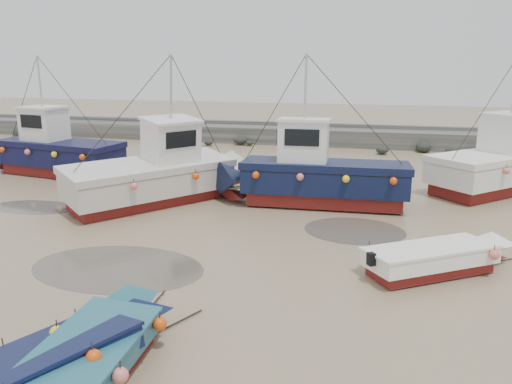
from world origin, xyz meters
TOP-DOWN VIEW (x-y plane):
  - ground at (0.00, 0.00)m, footprint 120.00×120.00m
  - seawall at (0.05, 21.99)m, footprint 60.00×4.92m
  - puddle_a at (-2.51, -2.27)m, footprint 5.30×5.30m
  - puddle_b at (4.16, 2.86)m, footprint 3.65×3.65m
  - puddle_c at (-9.08, 2.69)m, footprint 3.88×3.88m
  - puddle_d at (2.78, 9.23)m, footprint 5.27×5.27m
  - dinghy_1 at (-0.86, -7.67)m, footprint 3.64×5.93m
  - dinghy_2 at (-0.31, -7.02)m, footprint 2.14×5.80m
  - dinghy_3 at (6.76, -0.34)m, footprint 5.46×3.98m
  - cabin_boat_0 at (-12.33, 8.55)m, footprint 10.15×3.86m
  - cabin_boat_1 at (-4.16, 4.79)m, footprint 7.26×8.91m
  - cabin_boat_2 at (2.08, 5.94)m, footprint 10.11×3.22m
  - cabin_boat_3 at (10.52, 10.45)m, footprint 7.88×7.70m
  - person at (-5.82, 6.78)m, footprint 0.73×0.63m

SIDE VIEW (x-z plane):
  - ground at x=0.00m, z-range 0.00..0.00m
  - person at x=-5.82m, z-range -0.84..0.84m
  - puddle_a at x=-2.51m, z-range 0.00..0.01m
  - puddle_b at x=4.16m, z-range 0.00..0.01m
  - puddle_c at x=-9.08m, z-range 0.00..0.01m
  - puddle_d at x=2.78m, z-range 0.00..0.01m
  - dinghy_1 at x=-0.86m, z-range -0.17..1.26m
  - dinghy_3 at x=6.76m, z-range -0.17..1.26m
  - dinghy_2 at x=-0.31m, z-range -0.16..1.26m
  - seawall at x=0.05m, z-range -0.12..1.38m
  - cabin_boat_1 at x=-4.16m, z-range -1.78..4.44m
  - cabin_boat_0 at x=-12.33m, z-range -1.77..4.45m
  - cabin_boat_2 at x=2.08m, z-range -1.77..4.45m
  - cabin_boat_3 at x=10.52m, z-range -1.75..4.47m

